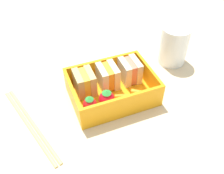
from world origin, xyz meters
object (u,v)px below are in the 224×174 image
at_px(carrot_stick_far_left, 142,93).
at_px(drinking_glass, 174,45).
at_px(sandwich_center, 130,71).
at_px(strawberry_left, 90,104).
at_px(sandwich_left, 85,82).
at_px(carrot_stick_left, 125,96).
at_px(strawberry_far_left, 107,98).
at_px(chopstick_pair, 30,124).
at_px(sandwich_center_left, 108,76).

relative_size(carrot_stick_far_left, drinking_glass, 0.52).
bearing_deg(sandwich_center, strawberry_left, -154.35).
relative_size(sandwich_left, carrot_stick_far_left, 1.03).
bearing_deg(carrot_stick_left, strawberry_left, -178.28).
xyz_separation_m(sandwich_left, drinking_glass, (0.23, 0.04, 0.01)).
relative_size(sandwich_left, strawberry_left, 1.45).
xyz_separation_m(carrot_stick_left, carrot_stick_far_left, (0.04, -0.01, 0.00)).
relative_size(strawberry_far_left, carrot_stick_far_left, 0.78).
relative_size(strawberry_far_left, carrot_stick_left, 0.90).
bearing_deg(sandwich_left, strawberry_left, -96.75).
height_order(sandwich_left, drinking_glass, drinking_glass).
bearing_deg(strawberry_far_left, strawberry_left, -179.57).
distance_m(chopstick_pair, drinking_glass, 0.36).
bearing_deg(carrot_stick_left, sandwich_left, 144.30).
xyz_separation_m(sandwich_center_left, sandwich_center, (0.05, 0.00, 0.00)).
height_order(sandwich_center, drinking_glass, drinking_glass).
height_order(strawberry_far_left, carrot_stick_far_left, strawberry_far_left).
distance_m(sandwich_center_left, strawberry_far_left, 0.06).
relative_size(strawberry_left, drinking_glass, 0.36).
height_order(sandwich_left, carrot_stick_left, sandwich_left).
bearing_deg(chopstick_pair, sandwich_center_left, 12.30).
height_order(sandwich_center_left, carrot_stick_left, sandwich_center_left).
relative_size(sandwich_center, strawberry_far_left, 1.31).
height_order(strawberry_left, carrot_stick_far_left, strawberry_left).
distance_m(strawberry_far_left, carrot_stick_far_left, 0.08).
relative_size(sandwich_left, sandwich_center_left, 1.00).
bearing_deg(sandwich_center_left, carrot_stick_far_left, -45.21).
relative_size(carrot_stick_left, carrot_stick_far_left, 0.87).
relative_size(carrot_stick_left, drinking_glass, 0.45).
relative_size(strawberry_left, chopstick_pair, 0.16).
bearing_deg(strawberry_left, chopstick_pair, 173.05).
relative_size(sandwich_left, strawberry_far_left, 1.31).
distance_m(sandwich_left, carrot_stick_far_left, 0.12).
xyz_separation_m(sandwich_center, chopstick_pair, (-0.22, -0.04, -0.03)).
distance_m(carrot_stick_far_left, chopstick_pair, 0.23).
relative_size(sandwich_left, chopstick_pair, 0.23).
distance_m(sandwich_center, strawberry_far_left, 0.09).
height_order(sandwich_center_left, strawberry_far_left, sandwich_center_left).
bearing_deg(strawberry_far_left, sandwich_left, 119.29).
xyz_separation_m(sandwich_center_left, strawberry_left, (-0.06, -0.05, -0.01)).
bearing_deg(drinking_glass, carrot_stick_far_left, -143.96).
bearing_deg(drinking_glass, carrot_stick_left, -152.26).
bearing_deg(strawberry_far_left, carrot_stick_left, 2.84).
bearing_deg(strawberry_far_left, sandwich_center_left, 66.91).
height_order(chopstick_pair, drinking_glass, drinking_glass).
height_order(sandwich_center_left, strawberry_left, sandwich_center_left).
bearing_deg(drinking_glass, sandwich_left, -171.16).
relative_size(carrot_stick_far_left, chopstick_pair, 0.22).
height_order(strawberry_left, carrot_stick_left, strawberry_left).
relative_size(carrot_stick_left, chopstick_pair, 0.19).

